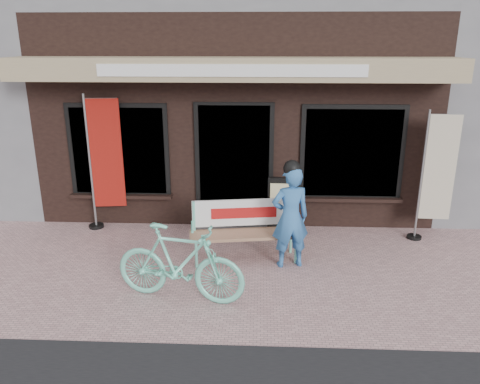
{
  "coord_description": "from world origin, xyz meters",
  "views": [
    {
      "loc": [
        0.46,
        -5.82,
        3.17
      ],
      "look_at": [
        0.16,
        0.7,
        1.05
      ],
      "focal_mm": 35.0,
      "sensor_mm": 36.0,
      "label": 1
    }
  ],
  "objects_px": {
    "bicycle": "(180,263)",
    "nobori_red": "(104,161)",
    "person": "(290,215)",
    "nobori_cream": "(436,175)",
    "menu_stand": "(283,206)",
    "bench": "(245,225)"
  },
  "relations": [
    {
      "from": "nobori_cream",
      "to": "person",
      "type": "bearing_deg",
      "value": -152.9
    },
    {
      "from": "nobori_red",
      "to": "nobori_cream",
      "type": "xyz_separation_m",
      "value": [
        5.49,
        -0.27,
        -0.1
      ]
    },
    {
      "from": "person",
      "to": "nobori_cream",
      "type": "height_order",
      "value": "nobori_cream"
    },
    {
      "from": "person",
      "to": "menu_stand",
      "type": "relative_size",
      "value": 1.57
    },
    {
      "from": "bench",
      "to": "bicycle",
      "type": "distance_m",
      "value": 1.47
    },
    {
      "from": "bicycle",
      "to": "nobori_red",
      "type": "bearing_deg",
      "value": 47.03
    },
    {
      "from": "menu_stand",
      "to": "bench",
      "type": "bearing_deg",
      "value": -122.49
    },
    {
      "from": "nobori_cream",
      "to": "nobori_red",
      "type": "bearing_deg",
      "value": -179.95
    },
    {
      "from": "nobori_cream",
      "to": "menu_stand",
      "type": "relative_size",
      "value": 2.11
    },
    {
      "from": "person",
      "to": "menu_stand",
      "type": "bearing_deg",
      "value": 79.34
    },
    {
      "from": "nobori_red",
      "to": "bench",
      "type": "bearing_deg",
      "value": -31.27
    },
    {
      "from": "person",
      "to": "menu_stand",
      "type": "height_order",
      "value": "person"
    },
    {
      "from": "menu_stand",
      "to": "person",
      "type": "bearing_deg",
      "value": -84.77
    },
    {
      "from": "person",
      "to": "nobori_red",
      "type": "height_order",
      "value": "nobori_red"
    },
    {
      "from": "bench",
      "to": "menu_stand",
      "type": "distance_m",
      "value": 1.06
    },
    {
      "from": "bicycle",
      "to": "nobori_cream",
      "type": "relative_size",
      "value": 0.78
    },
    {
      "from": "nobori_red",
      "to": "person",
      "type": "bearing_deg",
      "value": -30.28
    },
    {
      "from": "bicycle",
      "to": "nobori_cream",
      "type": "bearing_deg",
      "value": -49.63
    },
    {
      "from": "bench",
      "to": "nobori_red",
      "type": "distance_m",
      "value": 2.77
    },
    {
      "from": "bicycle",
      "to": "nobori_red",
      "type": "relative_size",
      "value": 0.72
    },
    {
      "from": "bicycle",
      "to": "nobori_cream",
      "type": "xyz_separation_m",
      "value": [
        3.81,
        2.08,
        0.61
      ]
    },
    {
      "from": "bench",
      "to": "nobori_cream",
      "type": "xyz_separation_m",
      "value": [
        3.04,
        0.83,
        0.59
      ]
    }
  ]
}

